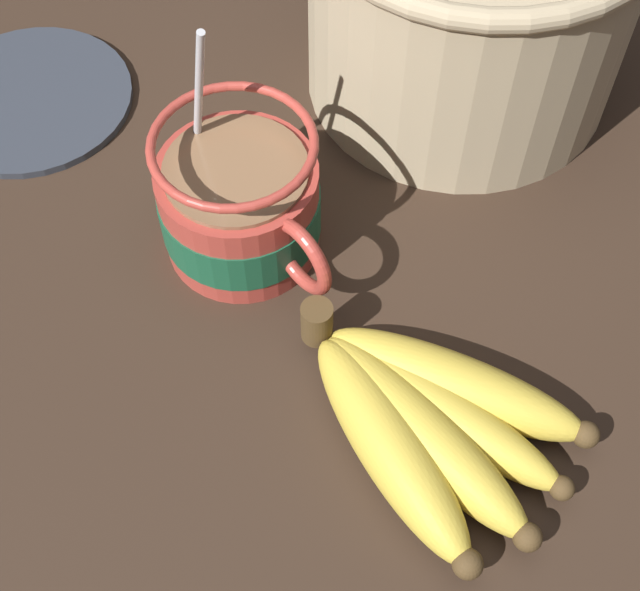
# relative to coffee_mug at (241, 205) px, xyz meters

# --- Properties ---
(table) EXTENTS (1.33, 1.33, 0.04)m
(table) POSITION_rel_coffee_mug_xyz_m (0.06, -0.03, -0.06)
(table) COLOR #332319
(table) RESTS_ON ground
(coffee_mug) EXTENTS (0.14, 0.11, 0.17)m
(coffee_mug) POSITION_rel_coffee_mug_xyz_m (0.00, 0.00, 0.00)
(coffee_mug) COLOR #B23D33
(coffee_mug) RESTS_ON table
(banana_bunch) EXTENTS (0.19, 0.14, 0.04)m
(banana_bunch) POSITION_rel_coffee_mug_xyz_m (0.18, -0.00, -0.02)
(banana_bunch) COLOR #4C381E
(banana_bunch) RESTS_ON table
(small_plate) EXTENTS (0.15, 0.15, 0.01)m
(small_plate) POSITION_rel_coffee_mug_xyz_m (-0.21, -0.04, -0.04)
(small_plate) COLOR #333842
(small_plate) RESTS_ON table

